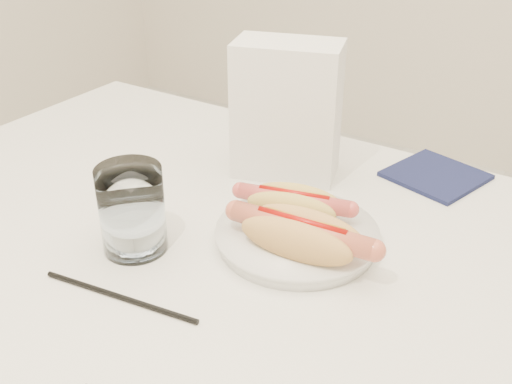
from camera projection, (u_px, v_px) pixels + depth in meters
The scene contains 8 objects.
table at pixel (239, 290), 0.81m from camera, with size 1.20×0.80×0.75m.
plate at pixel (297, 238), 0.79m from camera, with size 0.20×0.20×0.02m, color white.
hotdog_left at pixel (294, 204), 0.81m from camera, with size 0.15×0.09×0.04m.
hotdog_right at pixel (301, 235), 0.74m from camera, with size 0.18×0.08×0.05m.
water_glass at pixel (132, 210), 0.76m from camera, with size 0.08×0.08×0.11m, color white.
chopstick_near at pixel (120, 297), 0.70m from camera, with size 0.01×0.01×0.20m, color black.
napkin_box at pixel (287, 110), 0.92m from camera, with size 0.16×0.09×0.21m, color white.
navy_napkin at pixel (436, 175), 0.95m from camera, with size 0.13×0.13×0.01m, color #13183D.
Camera 1 is at (0.37, -0.53, 1.20)m, focal length 43.09 mm.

